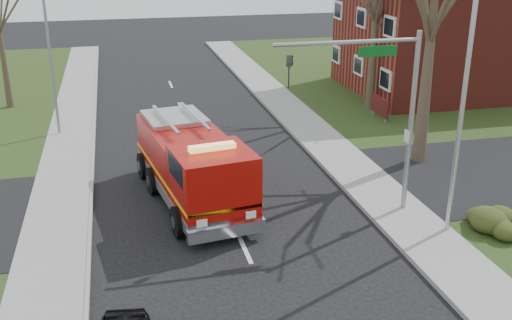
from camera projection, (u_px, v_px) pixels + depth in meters
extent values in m
plane|color=black|center=(245.00, 249.00, 20.01)|extent=(120.00, 120.00, 0.00)
cube|color=gray|center=(414.00, 227.00, 21.34)|extent=(2.40, 80.00, 0.15)
cube|color=gray|center=(51.00, 270.00, 18.63)|extent=(2.40, 80.00, 0.15)
cube|color=maroon|center=(467.00, 37.00, 39.28)|extent=(15.00, 10.00, 7.00)
cube|color=silver|center=(359.00, 66.00, 38.17)|extent=(0.12, 1.40, 1.20)
cube|color=#4B1114|center=(380.00, 106.00, 33.35)|extent=(0.12, 2.00, 1.00)
cylinder|color=gray|center=(385.00, 117.00, 32.78)|extent=(0.08, 0.08, 0.90)
cylinder|color=gray|center=(373.00, 110.00, 34.23)|extent=(0.08, 0.08, 0.90)
ellipsoid|color=#2E3A15|center=(502.00, 219.00, 20.86)|extent=(2.80, 2.00, 0.90)
cone|color=#3B2E22|center=(431.00, 31.00, 25.41)|extent=(0.64, 0.64, 12.00)
cone|color=#3B2E22|center=(375.00, 20.00, 34.19)|extent=(0.56, 0.56, 10.50)
cone|color=#3B2E22|center=(0.00, 34.00, 34.42)|extent=(0.44, 0.44, 9.00)
cylinder|color=gray|center=(411.00, 126.00, 21.59)|extent=(0.18, 0.18, 6.80)
cylinder|color=gray|center=(348.00, 42.00, 19.92)|extent=(5.20, 0.14, 0.14)
cube|color=#0C591E|center=(378.00, 51.00, 20.29)|extent=(1.40, 0.06, 0.35)
imported|color=black|center=(290.00, 55.00, 19.61)|extent=(0.22, 0.18, 1.10)
cylinder|color=#B7BABF|center=(461.00, 119.00, 19.64)|extent=(0.16, 0.16, 8.40)
cylinder|color=gray|center=(52.00, 69.00, 30.02)|extent=(0.14, 0.14, 7.00)
cube|color=#A30C07|center=(184.00, 153.00, 24.21)|extent=(3.39, 5.60, 2.13)
cube|color=#A30C07|center=(213.00, 184.00, 20.82)|extent=(3.00, 3.00, 2.43)
cube|color=#B7BABF|center=(193.00, 183.00, 23.46)|extent=(3.79, 8.21, 0.46)
cube|color=#E5B20C|center=(192.00, 170.00, 23.27)|extent=(3.80, 8.21, 0.12)
cube|color=black|center=(223.00, 175.00, 19.58)|extent=(2.32, 0.45, 0.86)
cube|color=#E5D866|center=(212.00, 147.00, 20.33)|extent=(1.66, 0.59, 0.18)
cylinder|color=black|center=(179.00, 222.00, 20.68)|extent=(0.52, 1.16, 1.11)
cylinder|color=black|center=(250.00, 209.00, 21.61)|extent=(0.52, 1.16, 1.11)
cylinder|color=black|center=(143.00, 166.00, 25.69)|extent=(0.52, 1.16, 1.11)
cylinder|color=black|center=(202.00, 157.00, 26.62)|extent=(0.52, 1.16, 1.11)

